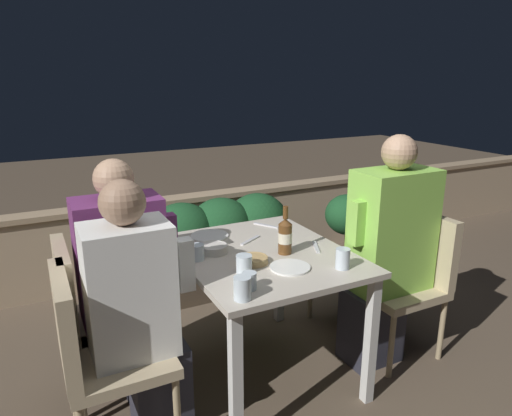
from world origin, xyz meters
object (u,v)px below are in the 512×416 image
at_px(person_purple_stripe, 129,280).
at_px(chair_right_far, 365,251).
at_px(chair_right_near, 410,270).
at_px(potted_plant, 347,228).
at_px(chair_left_far, 90,309).
at_px(beer_bottle, 285,236).
at_px(chair_left_near, 94,346).
at_px(person_white_polo, 139,313).
at_px(person_green_blouse, 387,252).

xyz_separation_m(person_purple_stripe, chair_right_far, (1.52, -0.00, -0.11)).
relative_size(chair_right_near, potted_plant, 1.19).
relative_size(chair_left_far, beer_bottle, 3.34).
relative_size(person_purple_stripe, potted_plant, 1.75).
bearing_deg(chair_left_near, chair_left_far, 84.98).
xyz_separation_m(chair_right_far, potted_plant, (0.32, 0.60, -0.07)).
distance_m(chair_right_near, beer_bottle, 0.86).
distance_m(beer_bottle, potted_plant, 1.44).
height_order(person_white_polo, person_purple_stripe, person_purple_stripe).
xyz_separation_m(chair_right_near, potted_plant, (0.29, 0.97, -0.07)).
bearing_deg(person_purple_stripe, chair_left_far, -180.00).
bearing_deg(person_green_blouse, person_purple_stripe, 164.89).
distance_m(chair_right_near, person_green_blouse, 0.25).
bearing_deg(potted_plant, person_white_polo, -153.28).
bearing_deg(chair_left_near, potted_plant, 24.46).
xyz_separation_m(chair_right_near, chair_right_far, (-0.03, 0.36, 0.00)).
relative_size(person_white_polo, beer_bottle, 4.79).
height_order(person_purple_stripe, person_green_blouse, person_green_blouse).
bearing_deg(beer_bottle, potted_plant, 38.31).
relative_size(person_white_polo, person_purple_stripe, 0.98).
relative_size(chair_left_near, person_white_polo, 0.70).
distance_m(chair_left_far, person_green_blouse, 1.60).
height_order(chair_left_far, chair_right_near, same).
xyz_separation_m(person_white_polo, chair_right_near, (1.58, -0.02, -0.10)).
height_order(chair_right_near, potted_plant, chair_right_near).
bearing_deg(chair_left_near, chair_right_near, -0.76).
bearing_deg(potted_plant, chair_left_far, -163.63).
bearing_deg(person_purple_stripe, chair_left_near, -123.66).
distance_m(person_green_blouse, potted_plant, 1.10).
distance_m(person_white_polo, potted_plant, 2.10).
xyz_separation_m(person_white_polo, potted_plant, (1.87, 0.94, -0.18)).
distance_m(chair_left_near, chair_left_far, 0.34).
xyz_separation_m(person_white_polo, beer_bottle, (0.78, 0.08, 0.21)).
bearing_deg(chair_left_far, beer_bottle, -15.42).
relative_size(person_green_blouse, chair_right_far, 1.55).
bearing_deg(person_purple_stripe, chair_right_near, -13.28).
bearing_deg(beer_bottle, chair_left_near, -175.30).
bearing_deg(person_white_polo, chair_left_far, 116.23).
height_order(person_white_polo, chair_left_far, person_white_polo).
height_order(chair_right_near, person_green_blouse, person_green_blouse).
bearing_deg(chair_right_far, chair_right_near, -85.37).
bearing_deg(person_white_polo, potted_plant, 26.72).
xyz_separation_m(chair_left_far, chair_right_far, (1.72, -0.00, 0.00)).
height_order(chair_right_far, beer_bottle, beer_bottle).
xyz_separation_m(chair_left_far, person_green_blouse, (1.55, -0.37, 0.15)).
height_order(chair_right_near, chair_right_far, same).
xyz_separation_m(chair_left_near, person_white_polo, (0.20, 0.00, 0.10)).
relative_size(person_green_blouse, potted_plant, 1.85).
bearing_deg(person_white_polo, chair_left_near, 180.00).
xyz_separation_m(chair_left_near, chair_right_near, (1.78, -0.02, 0.00)).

